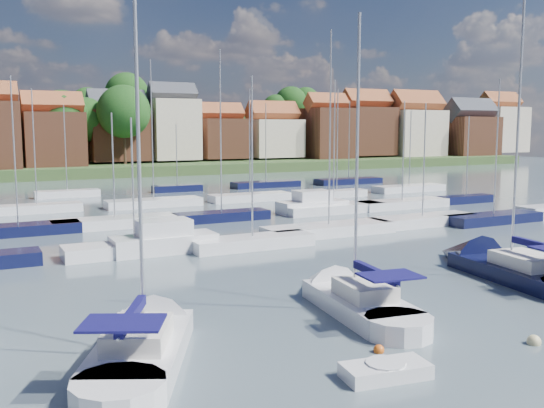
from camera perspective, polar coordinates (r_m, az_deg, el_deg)
ground at (r=62.13m, az=-10.80°, el=-0.69°), size 260.00×260.00×0.00m
sailboat_left at (r=24.10m, az=-11.59°, el=-12.40°), size 7.51×11.33×15.18m
sailboat_centre at (r=29.19m, az=7.12°, el=-8.80°), size 4.16×10.93×14.52m
sailboat_navy at (r=37.75m, az=20.39°, el=-5.54°), size 5.10×13.25×17.81m
tender at (r=21.48m, az=10.64°, el=-15.17°), size 3.11×1.78×0.64m
buoy_c at (r=23.72m, az=10.02°, el=-13.59°), size 0.41×0.41×0.41m
buoy_d at (r=26.27m, az=23.41°, el=-12.01°), size 0.54×0.54×0.54m
buoy_e at (r=34.37m, az=10.70°, el=-7.04°), size 0.55×0.55×0.55m
marina_field at (r=58.06m, az=-7.66°, el=-0.74°), size 79.62×41.41×15.93m
far_shore_town at (r=153.08m, az=-19.82°, el=5.35°), size 212.46×90.00×22.27m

